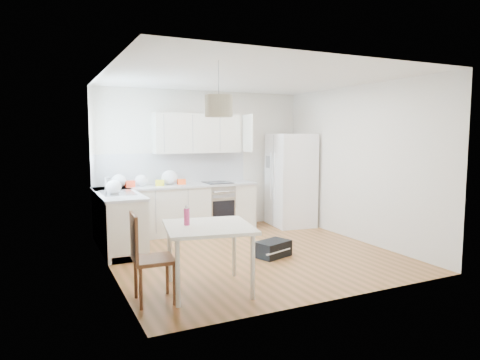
# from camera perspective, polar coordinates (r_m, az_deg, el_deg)

# --- Properties ---
(floor) EXTENTS (4.20, 4.20, 0.00)m
(floor) POSITION_cam_1_polar(r_m,az_deg,el_deg) (6.79, 1.32, -9.74)
(floor) COLOR brown
(floor) RESTS_ON ground
(ceiling) EXTENTS (4.20, 4.20, 0.00)m
(ceiling) POSITION_cam_1_polar(r_m,az_deg,el_deg) (6.59, 1.37, 13.48)
(ceiling) COLOR white
(ceiling) RESTS_ON wall_back
(wall_back) EXTENTS (4.20, 0.00, 4.20)m
(wall_back) POSITION_cam_1_polar(r_m,az_deg,el_deg) (8.48, -5.06, 2.67)
(wall_back) COLOR beige
(wall_back) RESTS_ON floor
(wall_left) EXTENTS (0.00, 4.20, 4.20)m
(wall_left) POSITION_cam_1_polar(r_m,az_deg,el_deg) (5.91, -17.15, 0.95)
(wall_left) COLOR beige
(wall_left) RESTS_ON floor
(wall_right) EXTENTS (0.00, 4.20, 4.20)m
(wall_right) POSITION_cam_1_polar(r_m,az_deg,el_deg) (7.73, 15.41, 2.14)
(wall_right) COLOR beige
(wall_right) RESTS_ON floor
(window_glassblock) EXTENTS (0.02, 1.00, 1.00)m
(window_glassblock) POSITION_cam_1_polar(r_m,az_deg,el_deg) (7.04, -18.51, 4.94)
(window_glassblock) COLOR #BFE0F9
(window_glassblock) RESTS_ON wall_left
(cabinets_back) EXTENTS (3.00, 0.60, 0.88)m
(cabinets_back) POSITION_cam_1_polar(r_m,az_deg,el_deg) (8.11, -8.25, -4.01)
(cabinets_back) COLOR beige
(cabinets_back) RESTS_ON floor
(cabinets_left) EXTENTS (0.60, 1.80, 0.88)m
(cabinets_left) POSITION_cam_1_polar(r_m,az_deg,el_deg) (7.26, -15.95, -5.36)
(cabinets_left) COLOR beige
(cabinets_left) RESTS_ON floor
(counter_back) EXTENTS (3.02, 0.64, 0.04)m
(counter_back) POSITION_cam_1_polar(r_m,az_deg,el_deg) (8.04, -8.30, -0.78)
(counter_back) COLOR #B3B5B8
(counter_back) RESTS_ON cabinets_back
(counter_left) EXTENTS (0.64, 1.82, 0.04)m
(counter_left) POSITION_cam_1_polar(r_m,az_deg,el_deg) (7.19, -16.06, -1.76)
(counter_left) COLOR #B3B5B8
(counter_left) RESTS_ON cabinets_left
(backsplash_back) EXTENTS (3.00, 0.01, 0.58)m
(backsplash_back) POSITION_cam_1_polar(r_m,az_deg,el_deg) (8.29, -8.93, 1.57)
(backsplash_back) COLOR silver
(backsplash_back) RESTS_ON wall_back
(backsplash_left) EXTENTS (0.01, 1.80, 0.58)m
(backsplash_left) POSITION_cam_1_polar(r_m,az_deg,el_deg) (7.11, -18.46, 0.60)
(backsplash_left) COLOR silver
(backsplash_left) RESTS_ON wall_left
(upper_cabinets) EXTENTS (1.70, 0.32, 0.75)m
(upper_cabinets) POSITION_cam_1_polar(r_m,az_deg,el_deg) (8.26, -5.69, 6.22)
(upper_cabinets) COLOR beige
(upper_cabinets) RESTS_ON wall_back
(range_oven) EXTENTS (0.50, 0.61, 0.88)m
(range_oven) POSITION_cam_1_polar(r_m,az_deg,el_deg) (8.37, -3.00, -3.63)
(range_oven) COLOR #B5B7B9
(range_oven) RESTS_ON floor
(sink) EXTENTS (0.50, 0.80, 0.16)m
(sink) POSITION_cam_1_polar(r_m,az_deg,el_deg) (7.14, -15.99, -1.69)
(sink) COLOR #B5B7B9
(sink) RESTS_ON counter_left
(refrigerator) EXTENTS (0.98, 1.02, 1.87)m
(refrigerator) POSITION_cam_1_polar(r_m,az_deg,el_deg) (8.78, 6.80, 0.03)
(refrigerator) COLOR white
(refrigerator) RESTS_ON floor
(dining_table) EXTENTS (1.16, 1.16, 0.79)m
(dining_table) POSITION_cam_1_polar(r_m,az_deg,el_deg) (5.09, -4.21, -7.01)
(dining_table) COLOR beige
(dining_table) RESTS_ON floor
(dining_chair) EXTENTS (0.45, 0.45, 1.01)m
(dining_chair) POSITION_cam_1_polar(r_m,az_deg,el_deg) (4.88, -11.38, -10.09)
(dining_chair) COLOR #492816
(dining_chair) RESTS_ON floor
(drink_bottle) EXTENTS (0.08, 0.08, 0.24)m
(drink_bottle) POSITION_cam_1_polar(r_m,az_deg,el_deg) (5.09, -7.11, -4.67)
(drink_bottle) COLOR #D43B7B
(drink_bottle) RESTS_ON dining_table
(gym_bag) EXTENTS (0.60, 0.49, 0.24)m
(gym_bag) POSITION_cam_1_polar(r_m,az_deg,el_deg) (6.61, 4.40, -9.13)
(gym_bag) COLOR black
(gym_bag) RESTS_ON floor
(pendant_lamp) EXTENTS (0.37, 0.37, 0.25)m
(pendant_lamp) POSITION_cam_1_polar(r_m,az_deg,el_deg) (5.03, -2.85, 9.82)
(pendant_lamp) COLOR #BEB292
(pendant_lamp) RESTS_ON ceiling
(grocery_bag_a) EXTENTS (0.26, 0.22, 0.24)m
(grocery_bag_a) POSITION_cam_1_polar(r_m,az_deg,el_deg) (7.81, -15.87, -0.13)
(grocery_bag_a) COLOR white
(grocery_bag_a) RESTS_ON counter_back
(grocery_bag_b) EXTENTS (0.24, 0.20, 0.21)m
(grocery_bag_b) POSITION_cam_1_polar(r_m,az_deg,el_deg) (7.90, -13.00, -0.06)
(grocery_bag_b) COLOR white
(grocery_bag_b) RESTS_ON counter_back
(grocery_bag_c) EXTENTS (0.30, 0.25, 0.27)m
(grocery_bag_c) POSITION_cam_1_polar(r_m,az_deg,el_deg) (8.07, -9.39, 0.34)
(grocery_bag_c) COLOR white
(grocery_bag_c) RESTS_ON counter_back
(grocery_bag_d) EXTENTS (0.19, 0.17, 0.18)m
(grocery_bag_d) POSITION_cam_1_polar(r_m,az_deg,el_deg) (7.37, -16.52, -0.75)
(grocery_bag_d) COLOR white
(grocery_bag_d) RESTS_ON counter_back
(grocery_bag_e) EXTENTS (0.24, 0.21, 0.22)m
(grocery_bag_e) POSITION_cam_1_polar(r_m,az_deg,el_deg) (7.01, -16.50, -0.90)
(grocery_bag_e) COLOR white
(grocery_bag_e) RESTS_ON counter_left
(snack_orange) EXTENTS (0.15, 0.09, 0.10)m
(snack_orange) POSITION_cam_1_polar(r_m,az_deg,el_deg) (8.07, -7.83, -0.24)
(snack_orange) COLOR #F64B15
(snack_orange) RESTS_ON counter_back
(snack_yellow) EXTENTS (0.18, 0.14, 0.11)m
(snack_yellow) POSITION_cam_1_polar(r_m,az_deg,el_deg) (7.95, -10.64, -0.37)
(snack_yellow) COLOR yellow
(snack_yellow) RESTS_ON counter_back
(snack_red) EXTENTS (0.19, 0.14, 0.12)m
(snack_red) POSITION_cam_1_polar(r_m,az_deg,el_deg) (7.84, -14.51, -0.51)
(snack_red) COLOR red
(snack_red) RESTS_ON counter_back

